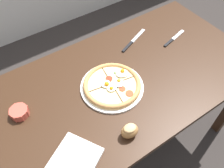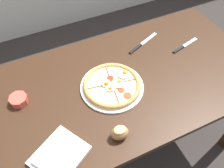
{
  "view_description": "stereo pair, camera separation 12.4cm",
  "coord_description": "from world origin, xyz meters",
  "px_view_note": "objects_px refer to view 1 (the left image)",
  "views": [
    {
      "loc": [
        -0.54,
        -0.66,
        1.76
      ],
      "look_at": [
        -0.11,
        -0.02,
        0.8
      ],
      "focal_mm": 38.0,
      "sensor_mm": 36.0,
      "label": 1
    },
    {
      "loc": [
        -0.44,
        -0.72,
        1.76
      ],
      "look_at": [
        -0.11,
        -0.02,
        0.8
      ],
      "focal_mm": 38.0,
      "sensor_mm": 36.0,
      "label": 2
    }
  ],
  "objects_px": {
    "ramekin_bowl": "(19,112)",
    "knife_main": "(133,41)",
    "bread_piece_near": "(130,131)",
    "dining_table": "(125,89)",
    "pizza": "(112,85)",
    "napkin_folded": "(73,162)",
    "knife_spare": "(174,38)"
  },
  "relations": [
    {
      "from": "bread_piece_near",
      "to": "ramekin_bowl",
      "type": "bearing_deg",
      "value": 134.07
    },
    {
      "from": "pizza",
      "to": "napkin_folded",
      "type": "distance_m",
      "value": 0.44
    },
    {
      "from": "knife_spare",
      "to": "dining_table",
      "type": "bearing_deg",
      "value": 178.39
    },
    {
      "from": "pizza",
      "to": "ramekin_bowl",
      "type": "relative_size",
      "value": 3.57
    },
    {
      "from": "dining_table",
      "to": "bread_piece_near",
      "type": "relative_size",
      "value": 16.86
    },
    {
      "from": "knife_main",
      "to": "napkin_folded",
      "type": "bearing_deg",
      "value": -166.48
    },
    {
      "from": "dining_table",
      "to": "napkin_folded",
      "type": "height_order",
      "value": "napkin_folded"
    },
    {
      "from": "bread_piece_near",
      "to": "dining_table",
      "type": "bearing_deg",
      "value": 55.87
    },
    {
      "from": "napkin_folded",
      "to": "knife_spare",
      "type": "xyz_separation_m",
      "value": [
        0.91,
        0.35,
        -0.01
      ]
    },
    {
      "from": "pizza",
      "to": "ramekin_bowl",
      "type": "bearing_deg",
      "value": 166.33
    },
    {
      "from": "knife_spare",
      "to": "pizza",
      "type": "bearing_deg",
      "value": 177.83
    },
    {
      "from": "ramekin_bowl",
      "to": "knife_spare",
      "type": "relative_size",
      "value": 0.45
    },
    {
      "from": "ramekin_bowl",
      "to": "knife_spare",
      "type": "bearing_deg",
      "value": -0.44
    },
    {
      "from": "napkin_folded",
      "to": "knife_main",
      "type": "relative_size",
      "value": 1.13
    },
    {
      "from": "dining_table",
      "to": "ramekin_bowl",
      "type": "bearing_deg",
      "value": 170.29
    },
    {
      "from": "dining_table",
      "to": "bread_piece_near",
      "type": "height_order",
      "value": "bread_piece_near"
    },
    {
      "from": "ramekin_bowl",
      "to": "bread_piece_near",
      "type": "xyz_separation_m",
      "value": [
        0.37,
        -0.39,
        0.02
      ]
    },
    {
      "from": "ramekin_bowl",
      "to": "napkin_folded",
      "type": "xyz_separation_m",
      "value": [
        0.1,
        -0.36,
        -0.01
      ]
    },
    {
      "from": "pizza",
      "to": "dining_table",
      "type": "bearing_deg",
      "value": 8.51
    },
    {
      "from": "dining_table",
      "to": "pizza",
      "type": "height_order",
      "value": "pizza"
    },
    {
      "from": "pizza",
      "to": "ramekin_bowl",
      "type": "xyz_separation_m",
      "value": [
        -0.46,
        0.11,
        0.0
      ]
    },
    {
      "from": "dining_table",
      "to": "knife_spare",
      "type": "height_order",
      "value": "knife_spare"
    },
    {
      "from": "dining_table",
      "to": "knife_spare",
      "type": "relative_size",
      "value": 7.26
    },
    {
      "from": "ramekin_bowl",
      "to": "knife_main",
      "type": "height_order",
      "value": "ramekin_bowl"
    },
    {
      "from": "pizza",
      "to": "napkin_folded",
      "type": "bearing_deg",
      "value": -145.97
    },
    {
      "from": "knife_main",
      "to": "dining_table",
      "type": "bearing_deg",
      "value": -156.37
    },
    {
      "from": "pizza",
      "to": "bread_piece_near",
      "type": "xyz_separation_m",
      "value": [
        -0.09,
        -0.27,
        0.02
      ]
    },
    {
      "from": "ramekin_bowl",
      "to": "bread_piece_near",
      "type": "distance_m",
      "value": 0.54
    },
    {
      "from": "ramekin_bowl",
      "to": "bread_piece_near",
      "type": "bearing_deg",
      "value": -45.93
    },
    {
      "from": "knife_spare",
      "to": "ramekin_bowl",
      "type": "bearing_deg",
      "value": 166.51
    },
    {
      "from": "ramekin_bowl",
      "to": "knife_main",
      "type": "distance_m",
      "value": 0.8
    },
    {
      "from": "dining_table",
      "to": "knife_main",
      "type": "height_order",
      "value": "knife_main"
    }
  ]
}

